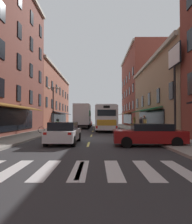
{
  "coord_description": "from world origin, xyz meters",
  "views": [
    {
      "loc": [
        0.58,
        -16.81,
        1.69
      ],
      "look_at": [
        0.41,
        8.23,
        2.44
      ],
      "focal_mm": 32.93,
      "sensor_mm": 36.0,
      "label": 1
    }
  ],
  "objects_px": {
    "pedestrian_mid": "(134,122)",
    "billboard_sign": "(175,68)",
    "pedestrian_far": "(141,125)",
    "motorcycle_rider": "(58,130)",
    "transit_bus": "(106,118)",
    "box_truck": "(83,116)",
    "sedan_mid": "(87,123)",
    "bicycle_near": "(46,130)",
    "sedan_far": "(64,133)",
    "street_lamp_twin": "(53,106)",
    "sedan_near": "(149,134)",
    "pedestrian_near": "(144,124)"
  },
  "relations": [
    {
      "from": "billboard_sign",
      "to": "sedan_mid",
      "type": "relative_size",
      "value": 1.65
    },
    {
      "from": "billboard_sign",
      "to": "sedan_near",
      "type": "xyz_separation_m",
      "value": [
        -3.33,
        -4.59,
        -5.2
      ]
    },
    {
      "from": "billboard_sign",
      "to": "box_truck",
      "type": "distance_m",
      "value": 19.47
    },
    {
      "from": "sedan_mid",
      "to": "bicycle_near",
      "type": "xyz_separation_m",
      "value": [
        -3.17,
        -22.0,
        -0.26
      ]
    },
    {
      "from": "box_truck",
      "to": "motorcycle_rider",
      "type": "height_order",
      "value": "box_truck"
    },
    {
      "from": "box_truck",
      "to": "bicycle_near",
      "type": "xyz_separation_m",
      "value": [
        -2.93,
        -12.57,
        -1.5
      ]
    },
    {
      "from": "billboard_sign",
      "to": "transit_bus",
      "type": "xyz_separation_m",
      "value": [
        -5.3,
        11.27,
        -4.17
      ]
    },
    {
      "from": "sedan_far",
      "to": "pedestrian_mid",
      "type": "bearing_deg",
      "value": 66.89
    },
    {
      "from": "bicycle_near",
      "to": "pedestrian_far",
      "type": "bearing_deg",
      "value": 1.81
    },
    {
      "from": "pedestrian_near",
      "to": "sedan_near",
      "type": "bearing_deg",
      "value": -102.46
    },
    {
      "from": "box_truck",
      "to": "pedestrian_near",
      "type": "bearing_deg",
      "value": -64.64
    },
    {
      "from": "transit_bus",
      "to": "pedestrian_far",
      "type": "distance_m",
      "value": 7.51
    },
    {
      "from": "sedan_near",
      "to": "pedestrian_far",
      "type": "relative_size",
      "value": 2.55
    },
    {
      "from": "motorcycle_rider",
      "to": "pedestrian_mid",
      "type": "height_order",
      "value": "pedestrian_mid"
    },
    {
      "from": "pedestrian_near",
      "to": "street_lamp_twin",
      "type": "distance_m",
      "value": 11.25
    },
    {
      "from": "transit_bus",
      "to": "motorcycle_rider",
      "type": "bearing_deg",
      "value": -113.04
    },
    {
      "from": "sedan_far",
      "to": "street_lamp_twin",
      "type": "bearing_deg",
      "value": 105.8
    },
    {
      "from": "transit_bus",
      "to": "box_truck",
      "type": "xyz_separation_m",
      "value": [
        -3.56,
        5.62,
        0.27
      ]
    },
    {
      "from": "box_truck",
      "to": "sedan_near",
      "type": "relative_size",
      "value": 1.9
    },
    {
      "from": "motorcycle_rider",
      "to": "bicycle_near",
      "type": "xyz_separation_m",
      "value": [
        -1.92,
        3.82,
        -0.21
      ]
    },
    {
      "from": "pedestrian_near",
      "to": "sedan_far",
      "type": "bearing_deg",
      "value": -140.42
    },
    {
      "from": "billboard_sign",
      "to": "sedan_near",
      "type": "bearing_deg",
      "value": -126.01
    },
    {
      "from": "bicycle_near",
      "to": "motorcycle_rider",
      "type": "bearing_deg",
      "value": -63.31
    },
    {
      "from": "pedestrian_mid",
      "to": "sedan_far",
      "type": "bearing_deg",
      "value": -114.0
    },
    {
      "from": "pedestrian_far",
      "to": "pedestrian_mid",
      "type": "bearing_deg",
      "value": 24.23
    },
    {
      "from": "pedestrian_far",
      "to": "bicycle_near",
      "type": "bearing_deg",
      "value": 122.66
    },
    {
      "from": "sedan_mid",
      "to": "pedestrian_far",
      "type": "xyz_separation_m",
      "value": [
        6.78,
        -21.69,
        0.24
      ]
    },
    {
      "from": "sedan_far",
      "to": "pedestrian_far",
      "type": "distance_m",
      "value": 10.6
    },
    {
      "from": "sedan_mid",
      "to": "pedestrian_near",
      "type": "xyz_separation_m",
      "value": [
        6.62,
        -23.91,
        0.35
      ]
    },
    {
      "from": "sedan_near",
      "to": "sedan_far",
      "type": "bearing_deg",
      "value": 168.09
    },
    {
      "from": "transit_bus",
      "to": "street_lamp_twin",
      "type": "relative_size",
      "value": 2.17
    },
    {
      "from": "sedan_near",
      "to": "pedestrian_near",
      "type": "distance_m",
      "value": 7.14
    },
    {
      "from": "motorcycle_rider",
      "to": "sedan_far",
      "type": "bearing_deg",
      "value": -73.32
    },
    {
      "from": "transit_bus",
      "to": "box_truck",
      "type": "distance_m",
      "value": 6.66
    },
    {
      "from": "sedan_near",
      "to": "street_lamp_twin",
      "type": "bearing_deg",
      "value": 124.9
    },
    {
      "from": "billboard_sign",
      "to": "motorcycle_rider",
      "type": "relative_size",
      "value": 3.68
    },
    {
      "from": "sedan_far",
      "to": "pedestrian_near",
      "type": "height_order",
      "value": "pedestrian_near"
    },
    {
      "from": "sedan_near",
      "to": "pedestrian_far",
      "type": "height_order",
      "value": "pedestrian_far"
    },
    {
      "from": "pedestrian_near",
      "to": "pedestrian_mid",
      "type": "distance_m",
      "value": 13.19
    },
    {
      "from": "bicycle_near",
      "to": "street_lamp_twin",
      "type": "relative_size",
      "value": 0.32
    },
    {
      "from": "street_lamp_twin",
      "to": "bicycle_near",
      "type": "bearing_deg",
      "value": -89.81
    },
    {
      "from": "pedestrian_far",
      "to": "sedan_near",
      "type": "bearing_deg",
      "value": -158.27
    },
    {
      "from": "box_truck",
      "to": "pedestrian_near",
      "type": "xyz_separation_m",
      "value": [
        6.86,
        -14.47,
        -0.89
      ]
    },
    {
      "from": "pedestrian_mid",
      "to": "billboard_sign",
      "type": "bearing_deg",
      "value": -88.72
    },
    {
      "from": "sedan_near",
      "to": "pedestrian_near",
      "type": "xyz_separation_m",
      "value": [
        1.33,
        7.01,
        0.41
      ]
    },
    {
      "from": "pedestrian_mid",
      "to": "pedestrian_far",
      "type": "relative_size",
      "value": 1.08
    },
    {
      "from": "pedestrian_far",
      "to": "street_lamp_twin",
      "type": "distance_m",
      "value": 10.59
    },
    {
      "from": "billboard_sign",
      "to": "bicycle_near",
      "type": "distance_m",
      "value": 13.68
    },
    {
      "from": "sedan_mid",
      "to": "street_lamp_twin",
      "type": "relative_size",
      "value": 0.86
    },
    {
      "from": "transit_bus",
      "to": "street_lamp_twin",
      "type": "height_order",
      "value": "street_lamp_twin"
    }
  ]
}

